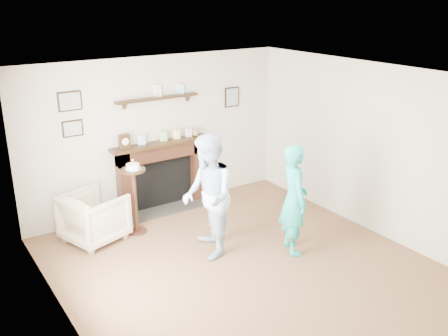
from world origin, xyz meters
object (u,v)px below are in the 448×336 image
(armchair, at_px, (96,240))
(man, at_px, (209,253))
(pedestal_table, at_px, (134,188))
(woman, at_px, (291,250))

(armchair, relative_size, man, 0.47)
(armchair, height_order, pedestal_table, pedestal_table)
(woman, bearing_deg, armchair, 69.59)
(armchair, xyz_separation_m, man, (1.16, -1.25, 0.00))
(armchair, distance_m, man, 1.70)
(woman, xyz_separation_m, pedestal_table, (-1.57, 1.72, 0.71))
(armchair, relative_size, pedestal_table, 0.69)
(man, bearing_deg, pedestal_table, -133.64)
(man, relative_size, pedestal_table, 1.47)
(armchair, xyz_separation_m, pedestal_table, (0.60, -0.10, 0.71))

